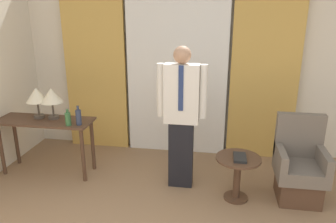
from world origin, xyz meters
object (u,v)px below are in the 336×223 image
armchair (299,170)px  book (240,157)px  person (181,113)px  bottle_by_lamp (68,119)px  table_lamp_right (52,97)px  side_table (238,171)px  table_lamp_left (37,96)px  bottle_near_edge (79,117)px  desk (45,129)px

armchair → book: 0.74m
person → book: person is taller
bottle_by_lamp → table_lamp_right: bearing=145.8°
side_table → book: (0.01, -0.03, 0.19)m
book → table_lamp_right: bearing=171.4°
table_lamp_left → person: bearing=-3.7°
table_lamp_right → person: (1.72, -0.12, -0.09)m
bottle_near_edge → book: size_ratio=0.99×
desk → bottle_near_edge: (0.53, -0.10, 0.23)m
armchair → person: bearing=177.1°
armchair → side_table: bearing=-168.6°
armchair → book: size_ratio=3.93×
book → side_table: bearing=115.0°
bottle_near_edge → bottle_by_lamp: bottle_near_edge is taller
table_lamp_right → bottle_by_lamp: bearing=-34.2°
desk → book: 2.54m
table_lamp_left → person: 1.93m
table_lamp_left → bottle_by_lamp: 0.59m
armchair → book: armchair is taller
table_lamp_left → table_lamp_right: same height
table_lamp_right → book: table_lamp_right is taller
side_table → book: 0.19m
table_lamp_left → bottle_by_lamp: table_lamp_left is taller
table_lamp_left → bottle_near_edge: bearing=-14.9°
desk → side_table: (2.51, -0.27, -0.26)m
armchair → book: bearing=-166.3°
desk → bottle_by_lamp: size_ratio=6.07×
table_lamp_right → bottle_near_edge: size_ratio=1.66×
desk → armchair: 3.23m
bottle_near_edge → book: bearing=-5.6°
person → bottle_near_edge: bearing=-178.0°
book → armchair: bearing=13.7°
table_lamp_right → bottle_near_edge: (0.43, -0.17, -0.20)m
side_table → table_lamp_right: bearing=172.0°
table_lamp_left → person: person is taller
table_lamp_left → side_table: (2.61, -0.34, -0.70)m
table_lamp_right → side_table: (2.40, -0.34, -0.70)m
table_lamp_right → armchair: (3.11, -0.19, -0.69)m
side_table → book: bearing=-65.0°
armchair → book: (-0.70, -0.17, 0.18)m
table_lamp_left → book: size_ratio=1.64×
table_lamp_left → person: size_ratio=0.23×
table_lamp_left → table_lamp_right: size_ratio=1.00×
desk → table_lamp_left: 0.45m
desk → side_table: 2.53m
armchair → side_table: (-0.71, -0.14, -0.00)m
person → armchair: size_ratio=1.78×
bottle_by_lamp → armchair: armchair is taller
bottle_near_edge → armchair: bearing=-0.6°
bottle_by_lamp → side_table: bottle_by_lamp is taller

